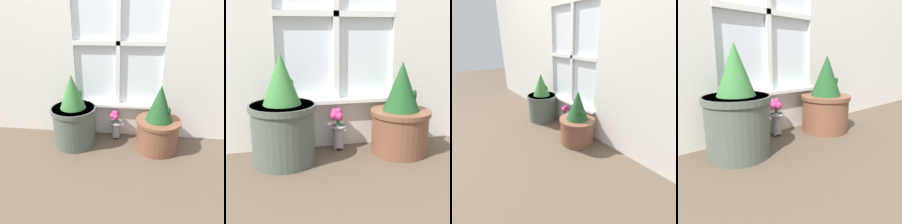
# 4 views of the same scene
# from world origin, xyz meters

# --- Properties ---
(ground_plane) EXTENTS (10.00, 10.00, 0.00)m
(ground_plane) POSITION_xyz_m (0.00, 0.00, 0.00)
(ground_plane) COLOR brown
(potted_plant_left) EXTENTS (0.38, 0.38, 0.63)m
(potted_plant_left) POSITION_xyz_m (-0.36, 0.32, 0.25)
(potted_plant_left) COLOR #4C564C
(potted_plant_left) RESTS_ON ground_plane
(potted_plant_right) EXTENTS (0.37, 0.37, 0.57)m
(potted_plant_right) POSITION_xyz_m (0.36, 0.31, 0.23)
(potted_plant_right) COLOR brown
(potted_plant_right) RESTS_ON ground_plane
(flower_vase) EXTENTS (0.11, 0.11, 0.28)m
(flower_vase) POSITION_xyz_m (-0.01, 0.44, 0.16)
(flower_vase) COLOR #99939E
(flower_vase) RESTS_ON ground_plane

